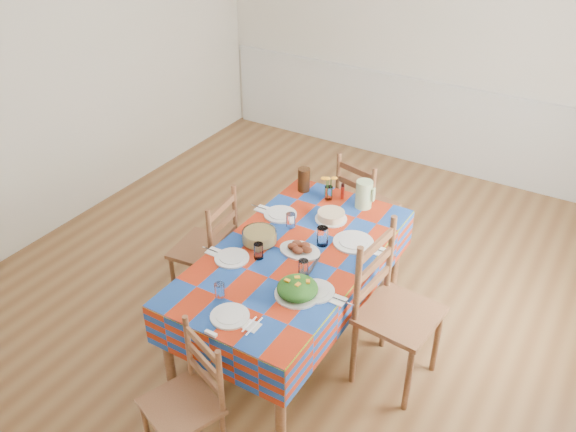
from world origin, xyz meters
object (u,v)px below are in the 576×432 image
at_px(dining_table, 293,262).
at_px(chair_right, 393,312).
at_px(meat_platter, 300,249).
at_px(chair_near, 187,402).
at_px(chair_left, 208,250).
at_px(tea_pitcher, 304,180).
at_px(chair_far, 364,207).
at_px(green_pitcher, 364,194).

relative_size(dining_table, chair_right, 1.71).
bearing_deg(dining_table, chair_right, 0.35).
bearing_deg(meat_platter, dining_table, -128.58).
bearing_deg(chair_near, chair_left, 143.42).
relative_size(tea_pitcher, chair_left, 0.20).
bearing_deg(chair_far, chair_near, 105.09).
xyz_separation_m(green_pitcher, chair_far, (-0.15, 0.38, -0.35)).
height_order(dining_table, chair_near, chair_near).
bearing_deg(tea_pitcher, dining_table, -64.82).
height_order(green_pitcher, chair_near, green_pitcher).
height_order(chair_near, chair_far, chair_far).
height_order(green_pitcher, chair_far, chair_far).
relative_size(chair_far, chair_left, 0.99).
xyz_separation_m(chair_near, chair_far, (-0.02, 2.28, 0.03)).
height_order(green_pitcher, chair_right, chair_right).
bearing_deg(chair_left, chair_near, 25.58).
xyz_separation_m(meat_platter, tea_pitcher, (-0.38, 0.71, 0.07)).
distance_m(chair_far, chair_right, 1.34).
height_order(chair_far, chair_right, chair_right).
bearing_deg(meat_platter, chair_far, 92.03).
relative_size(dining_table, chair_near, 2.12).
relative_size(meat_platter, chair_far, 0.31).
xyz_separation_m(green_pitcher, chair_left, (-0.86, -0.75, -0.35)).
relative_size(tea_pitcher, chair_near, 0.22).
bearing_deg(chair_far, green_pitcher, 126.43).
relative_size(green_pitcher, chair_far, 0.23).
distance_m(dining_table, tea_pitcher, 0.84).
height_order(green_pitcher, tea_pitcher, green_pitcher).
relative_size(chair_left, chair_right, 0.89).
bearing_deg(tea_pitcher, chair_near, -79.09).
distance_m(dining_table, chair_right, 0.72).
height_order(green_pitcher, chair_left, chair_left).
bearing_deg(chair_far, meat_platter, 106.50).
bearing_deg(chair_near, chair_right, 79.53).
distance_m(tea_pitcher, chair_right, 1.32).
height_order(dining_table, chair_far, chair_far).
bearing_deg(chair_right, dining_table, 95.47).
bearing_deg(dining_table, chair_far, 90.54).
bearing_deg(tea_pitcher, chair_left, -116.59).
relative_size(dining_table, chair_far, 1.96).
xyz_separation_m(tea_pitcher, chair_right, (1.06, -0.74, -0.27)).
distance_m(chair_near, chair_right, 1.34).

